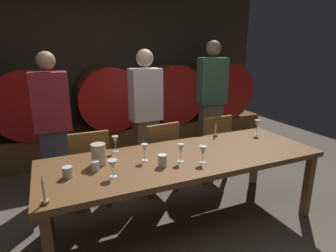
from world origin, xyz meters
TOP-DOWN VIEW (x-y plane):
  - ground_plane at (0.00, 0.00)m, footprint 8.16×8.16m
  - back_wall at (0.00, 3.10)m, footprint 6.28×0.24m
  - barrel_shelf at (0.00, 2.55)m, footprint 5.65×0.90m
  - wine_barrel_left at (-1.11, 2.55)m, footprint 0.98×0.96m
  - wine_barrel_center at (0.01, 2.55)m, footprint 0.98×0.96m
  - wine_barrel_right at (1.10, 2.55)m, footprint 0.98×0.96m
  - wine_barrel_far_right at (2.14, 2.55)m, footprint 0.98×0.96m
  - dining_table at (0.25, 0.21)m, footprint 2.61×0.91m
  - chair_left at (-0.53, 0.91)m, footprint 0.40×0.40m
  - chair_center at (0.27, 0.90)m, footprint 0.44×0.44m
  - chair_right at (1.03, 0.94)m, footprint 0.41×0.41m
  - guest_left at (-0.84, 1.26)m, footprint 0.38×0.24m
  - guest_center at (0.26, 1.31)m, footprint 0.39×0.25m
  - guest_right at (1.27, 1.37)m, footprint 0.41×0.30m
  - candle_left at (-0.96, -0.16)m, footprint 0.05×0.05m
  - candle_right at (0.84, 0.59)m, footprint 0.05×0.05m
  - pitcher at (-0.52, 0.34)m, footprint 0.13×0.13m
  - wine_glass_far_left at (-0.46, 0.05)m, footprint 0.08×0.08m
  - wine_glass_left at (-0.31, 0.58)m, footprint 0.06×0.06m
  - wine_glass_center_left at (-0.13, 0.26)m, footprint 0.06×0.06m
  - wine_glass_center_right at (0.16, 0.10)m, footprint 0.06×0.06m
  - wine_glass_right at (0.32, 0.01)m, footprint 0.07×0.07m
  - wine_glass_far_right at (1.33, 0.46)m, footprint 0.07×0.07m
  - cup_left at (-0.79, 0.19)m, footprint 0.08×0.08m
  - cup_center at (-0.57, 0.22)m, footprint 0.06×0.06m
  - cup_right at (-0.03, 0.08)m, footprint 0.08×0.08m

SIDE VIEW (x-z plane):
  - ground_plane at x=0.00m, z-range 0.00..0.00m
  - barrel_shelf at x=0.00m, z-range 0.00..0.45m
  - chair_left at x=-0.53m, z-range 0.05..0.93m
  - chair_center at x=0.27m, z-range 0.05..0.93m
  - chair_right at x=1.03m, z-range 0.05..0.93m
  - dining_table at x=0.25m, z-range 0.30..1.02m
  - cup_center at x=-0.57m, z-range 0.72..0.81m
  - cup_left at x=-0.79m, z-range 0.72..0.81m
  - candle_right at x=0.84m, z-range 0.68..0.85m
  - cup_right at x=-0.03m, z-range 0.72..0.82m
  - candle_left at x=-0.96m, z-range 0.68..0.87m
  - pitcher at x=-0.52m, z-range 0.72..0.91m
  - wine_glass_far_left at x=-0.46m, z-range 0.75..0.89m
  - wine_glass_right at x=0.32m, z-range 0.75..0.91m
  - wine_glass_center_left at x=-0.13m, z-range 0.76..0.92m
  - wine_glass_center_right at x=0.16m, z-range 0.75..0.92m
  - wine_glass_left at x=-0.31m, z-range 0.76..0.92m
  - wine_glass_far_right at x=1.33m, z-range 0.76..0.93m
  - guest_left at x=-0.84m, z-range 0.02..1.69m
  - guest_center at x=0.26m, z-range 0.02..1.71m
  - guest_right at x=1.27m, z-range 0.03..1.82m
  - wine_barrel_left at x=-1.11m, z-range 0.45..1.42m
  - wine_barrel_center at x=0.01m, z-range 0.45..1.42m
  - wine_barrel_right at x=1.10m, z-range 0.45..1.42m
  - wine_barrel_far_right at x=2.14m, z-range 0.45..1.42m
  - back_wall at x=0.00m, z-range 0.00..2.92m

